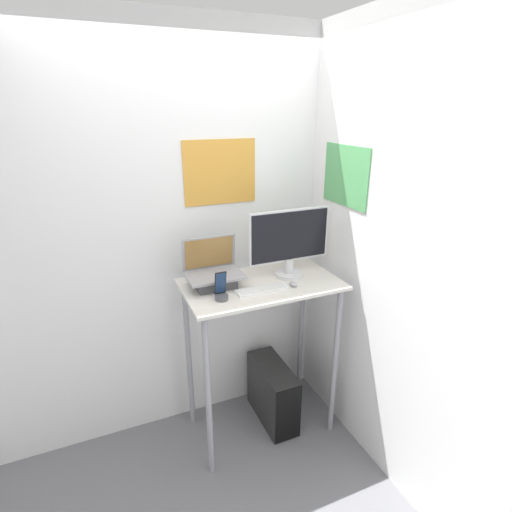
{
  "coord_description": "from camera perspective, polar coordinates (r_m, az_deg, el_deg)",
  "views": [
    {
      "loc": [
        -0.91,
        -1.76,
        2.11
      ],
      "look_at": [
        -0.04,
        0.27,
        1.28
      ],
      "focal_mm": 28.0,
      "sensor_mm": 36.0,
      "label": 1
    }
  ],
  "objects": [
    {
      "name": "keyboard",
      "position": [
        2.34,
        0.85,
        -4.79
      ],
      "size": [
        0.31,
        0.09,
        0.02
      ],
      "color": "white",
      "rests_on": "desk"
    },
    {
      "name": "laptop",
      "position": [
        2.38,
        -6.0,
        -2.64
      ],
      "size": [
        0.33,
        0.23,
        0.29
      ],
      "color": "#4C4C51",
      "rests_on": "desk"
    },
    {
      "name": "cell_phone",
      "position": [
        2.23,
        -5.0,
        -5.16
      ],
      "size": [
        0.08,
        0.08,
        0.17
      ],
      "color": "#4C4C51",
      "rests_on": "desk"
    },
    {
      "name": "computer_tower",
      "position": [
        2.98,
        2.41,
        -18.93
      ],
      "size": [
        0.19,
        0.48,
        0.43
      ],
      "color": "black",
      "rests_on": "ground_plane"
    },
    {
      "name": "wall_side_right",
      "position": [
        2.43,
        15.66,
        0.34
      ],
      "size": [
        0.06,
        6.0,
        2.6
      ],
      "color": "silver",
      "rests_on": "ground_plane"
    },
    {
      "name": "wall_back",
      "position": [
        2.68,
        -2.33,
        2.98
      ],
      "size": [
        6.0,
        0.06,
        2.6
      ],
      "color": "silver",
      "rests_on": "ground_plane"
    },
    {
      "name": "ground_plane",
      "position": [
        2.89,
        3.1,
        -26.31
      ],
      "size": [
        12.0,
        12.0,
        0.0
      ],
      "primitive_type": "plane",
      "color": "slate"
    },
    {
      "name": "desk",
      "position": [
        2.53,
        0.75,
        -7.95
      ],
      "size": [
        0.95,
        0.54,
        1.1
      ],
      "color": "beige",
      "rests_on": "ground_plane"
    },
    {
      "name": "monitor",
      "position": [
        2.47,
        4.8,
        1.88
      ],
      "size": [
        0.54,
        0.17,
        0.43
      ],
      "color": "silver",
      "rests_on": "desk"
    },
    {
      "name": "mouse",
      "position": [
        2.4,
        5.33,
        -4.0
      ],
      "size": [
        0.04,
        0.06,
        0.03
      ],
      "color": "#99999E",
      "rests_on": "desk"
    }
  ]
}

